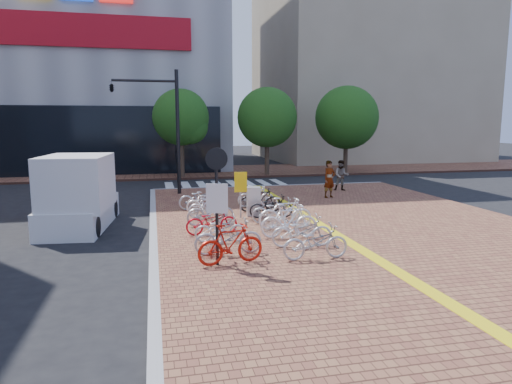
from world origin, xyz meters
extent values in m
plane|color=black|center=(0.00, 0.00, 0.00)|extent=(120.00, 120.00, 0.00)
cube|color=brown|center=(3.00, -5.00, 0.07)|extent=(14.00, 34.00, 0.15)
cube|color=yellow|center=(2.00, -5.00, 0.16)|extent=(0.40, 34.00, 0.01)
cube|color=gray|center=(-4.00, -5.00, 0.08)|extent=(0.25, 34.00, 0.15)
cube|color=gray|center=(3.00, 12.00, 0.08)|extent=(14.00, 0.25, 0.15)
cube|color=brown|center=(0.00, 21.00, 0.07)|extent=(70.00, 8.00, 0.15)
cube|color=gray|center=(-16.00, 32.00, 14.00)|extent=(36.00, 24.00, 28.00)
cube|color=gray|center=(18.00, 32.00, 9.00)|extent=(20.00, 18.00, 18.00)
cube|color=silver|center=(-3.00, 14.00, 0.01)|extent=(0.50, 4.00, 0.01)
cube|color=silver|center=(-2.00, 14.00, 0.01)|extent=(0.50, 4.00, 0.01)
cube|color=silver|center=(-1.00, 14.00, 0.01)|extent=(0.50, 4.00, 0.01)
cube|color=silver|center=(0.00, 14.00, 0.01)|extent=(0.50, 4.00, 0.01)
cube|color=silver|center=(1.00, 14.00, 0.01)|extent=(0.50, 4.00, 0.01)
cube|color=silver|center=(2.00, 14.00, 0.01)|extent=(0.50, 4.00, 0.01)
cube|color=silver|center=(3.00, 14.00, 0.01)|extent=(0.50, 4.00, 0.01)
cube|color=silver|center=(4.00, 14.00, 0.01)|extent=(0.50, 4.00, 0.01)
cylinder|color=#38281E|center=(-2.00, 17.50, 1.45)|extent=(0.32, 0.32, 2.60)
sphere|color=#194714|center=(-2.00, 17.50, 4.20)|extent=(3.80, 3.80, 3.80)
sphere|color=#194714|center=(-1.40, 17.20, 3.60)|extent=(2.40, 2.40, 2.40)
cylinder|color=#38281E|center=(4.00, 17.50, 1.45)|extent=(0.32, 0.32, 2.60)
sphere|color=#194714|center=(4.00, 17.50, 4.20)|extent=(4.20, 4.20, 4.20)
sphere|color=#194714|center=(4.60, 17.20, 3.60)|extent=(2.40, 2.40, 2.40)
cylinder|color=#38281E|center=(10.00, 17.50, 1.45)|extent=(0.32, 0.32, 2.60)
sphere|color=#194714|center=(10.00, 17.50, 4.20)|extent=(4.60, 4.60, 4.60)
sphere|color=#194714|center=(10.60, 17.20, 3.60)|extent=(2.40, 2.40, 2.40)
imported|color=#B4190C|center=(-2.00, -2.40, 0.69)|extent=(1.87, 0.81, 1.09)
imported|color=#AAA9AE|center=(-1.92, -1.52, 0.66)|extent=(1.94, 0.73, 1.01)
imported|color=silver|center=(-1.93, -0.10, 0.58)|extent=(1.67, 0.71, 0.85)
imported|color=red|center=(-2.07, 0.92, 0.61)|extent=(1.79, 0.73, 0.92)
imported|color=#A2A2A6|center=(-1.95, 2.20, 0.67)|extent=(1.76, 0.58, 1.04)
imported|color=silver|center=(-1.89, 3.39, 0.62)|extent=(1.62, 0.75, 0.94)
imported|color=white|center=(-1.90, 4.47, 0.61)|extent=(1.55, 0.46, 0.93)
imported|color=#AAAAAE|center=(-1.98, 5.44, 0.65)|extent=(1.93, 0.81, 0.99)
imported|color=#B3B3B8|center=(0.34, -2.51, 0.64)|extent=(1.85, 0.65, 0.97)
imported|color=silver|center=(0.38, -1.20, 0.64)|extent=(1.90, 0.80, 0.97)
imported|color=white|center=(0.31, -0.10, 0.71)|extent=(1.90, 0.64, 1.13)
imported|color=white|center=(0.52, 1.03, 0.72)|extent=(1.92, 0.58, 1.15)
imported|color=#B4B4B9|center=(0.47, 2.07, 0.63)|extent=(1.88, 0.87, 0.95)
imported|color=black|center=(0.55, 3.09, 0.60)|extent=(1.76, 0.72, 0.91)
imported|color=black|center=(0.38, 4.26, 0.68)|extent=(1.82, 0.84, 1.06)
imported|color=white|center=(0.45, 5.42, 0.64)|extent=(1.65, 0.56, 0.98)
imported|color=gray|center=(4.60, 7.15, 1.07)|extent=(0.79, 0.65, 1.85)
imported|color=#54586A|center=(6.12, 9.19, 0.98)|extent=(0.97, 0.86, 1.67)
cube|color=silver|center=(-0.04, 3.62, 0.73)|extent=(0.57, 0.45, 1.17)
cylinder|color=#B7B7BC|center=(-0.63, 3.34, 1.03)|extent=(0.07, 0.07, 1.77)
cube|color=yellow|center=(-0.63, 3.29, 1.57)|extent=(0.49, 0.06, 0.78)
cylinder|color=black|center=(-2.35, -2.40, 1.68)|extent=(0.10, 0.10, 3.07)
cylinder|color=black|center=(-2.35, -2.46, 2.96)|extent=(0.56, 0.20, 0.57)
cube|color=silver|center=(-2.35, -2.46, 1.94)|extent=(0.55, 0.20, 0.77)
cylinder|color=black|center=(-2.62, 10.11, 3.33)|extent=(0.19, 0.19, 6.36)
cylinder|color=black|center=(-4.21, 10.11, 5.93)|extent=(3.18, 0.13, 0.13)
imported|color=black|center=(-5.80, 10.11, 5.61)|extent=(0.28, 1.32, 0.53)
cube|color=silver|center=(-6.64, 3.72, 0.47)|extent=(2.46, 4.90, 0.95)
cube|color=silver|center=(-6.50, 5.08, 1.63)|extent=(2.18, 2.18, 1.37)
cube|color=silver|center=(-6.72, 2.88, 1.79)|extent=(2.38, 3.14, 1.89)
cylinder|color=black|center=(-7.36, 5.48, 0.37)|extent=(0.30, 0.75, 0.74)
cylinder|color=black|center=(-7.69, 2.13, 0.37)|extent=(0.30, 0.75, 0.74)
cylinder|color=black|center=(-5.58, 5.30, 0.37)|extent=(0.30, 0.75, 0.74)
cylinder|color=black|center=(-5.92, 1.96, 0.37)|extent=(0.30, 0.75, 0.74)
camera|label=1|loc=(-3.92, -13.95, 3.89)|focal=32.00mm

